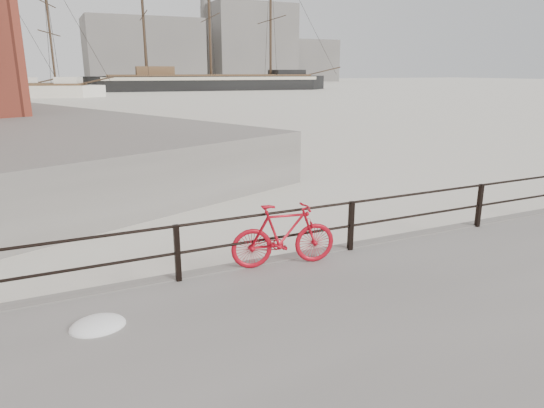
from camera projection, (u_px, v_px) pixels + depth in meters
name	position (u px, v px, depth m)	size (l,w,h in m)	color
ground	(470.00, 239.00, 11.40)	(400.00, 400.00, 0.00)	white
guardrail	(479.00, 206.00, 11.04)	(28.00, 0.10, 1.00)	black
bicycle	(284.00, 235.00, 8.81)	(1.94, 0.29, 1.17)	#B30B1A
barque_black	(212.00, 90.00, 96.09)	(54.18, 17.73, 31.06)	black
schooner_mid	(10.00, 97.00, 70.50)	(28.76, 12.17, 20.70)	silver
industrial_west	(144.00, 52.00, 139.27)	(32.00, 18.00, 18.00)	gray
industrial_mid	(249.00, 44.00, 157.21)	(26.00, 20.00, 24.00)	gray
industrial_east	(304.00, 61.00, 172.36)	(20.00, 16.00, 14.00)	gray
smokestack	(205.00, 11.00, 153.56)	(2.80, 2.80, 44.00)	gray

